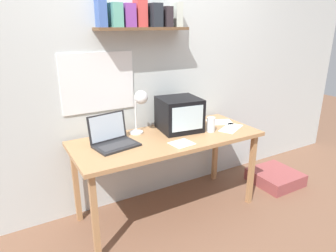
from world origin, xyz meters
TOP-DOWN VIEW (x-y plane):
  - ground_plane at (0.00, 0.00)m, footprint 12.00×12.00m
  - back_wall at (-0.00, 0.41)m, footprint 5.60×0.24m
  - corner_desk at (0.00, 0.00)m, footprint 1.68×0.69m
  - crt_monitor at (0.19, 0.11)m, footprint 0.40×0.40m
  - laptop at (-0.49, 0.07)m, footprint 0.38×0.33m
  - desk_lamp at (-0.18, 0.17)m, footprint 0.15×0.19m
  - juice_glass at (0.41, -0.08)m, footprint 0.08×0.08m
  - loose_paper_near_monitor at (0.63, -0.10)m, footprint 0.32×0.26m
  - loose_paper_near_laptop at (0.66, 0.10)m, footprint 0.30×0.27m
  - open_notebook at (0.02, -0.20)m, footprint 0.20×0.18m
  - floor_cushion at (1.31, -0.14)m, footprint 0.48×0.48m

SIDE VIEW (x-z plane):
  - ground_plane at x=0.00m, z-range 0.00..0.00m
  - floor_cushion at x=1.31m, z-range 0.00..0.14m
  - corner_desk at x=0.00m, z-range 0.31..1.07m
  - loose_paper_near_monitor at x=0.63m, z-range 0.76..0.76m
  - loose_paper_near_laptop at x=0.66m, z-range 0.76..0.76m
  - open_notebook at x=0.02m, z-range 0.76..0.76m
  - juice_glass at x=0.41m, z-range 0.75..0.89m
  - laptop at x=-0.49m, z-range 0.70..0.95m
  - crt_monitor at x=0.19m, z-range 0.76..1.06m
  - desk_lamp at x=-0.18m, z-range 0.86..1.26m
  - back_wall at x=0.00m, z-range 0.01..2.61m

